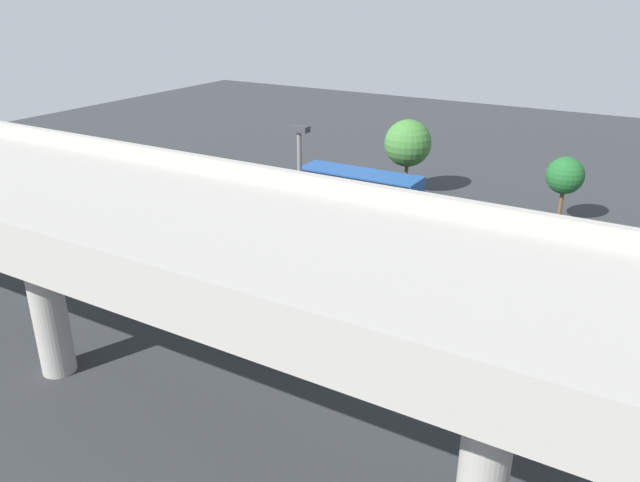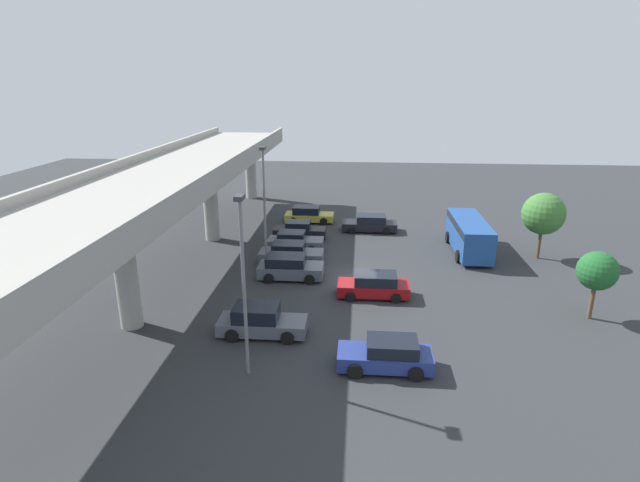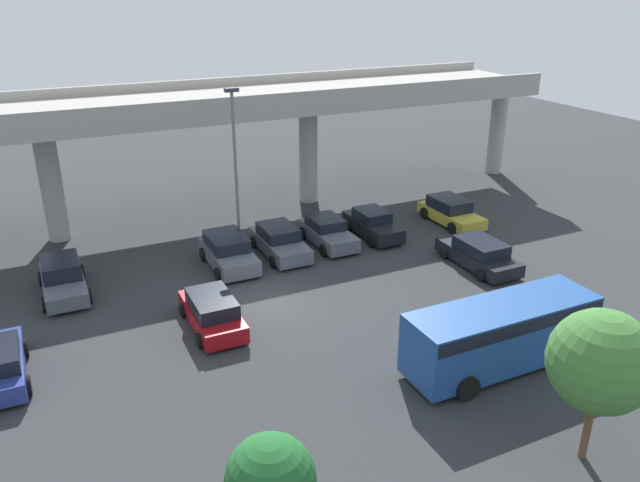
{
  "view_description": "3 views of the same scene",
  "coord_description": "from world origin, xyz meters",
  "px_view_note": "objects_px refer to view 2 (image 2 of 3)",
  "views": [
    {
      "loc": [
        -10.32,
        24.07,
        13.15
      ],
      "look_at": [
        2.96,
        1.64,
        2.39
      ],
      "focal_mm": 35.0,
      "sensor_mm": 36.0,
      "label": 1
    },
    {
      "loc": [
        -31.51,
        -0.01,
        12.93
      ],
      "look_at": [
        4.13,
        2.87,
        1.29
      ],
      "focal_mm": 28.0,
      "sensor_mm": 36.0,
      "label": 2
    },
    {
      "loc": [
        -8.62,
        -23.8,
        13.58
      ],
      "look_at": [
        3.2,
        0.88,
        2.16
      ],
      "focal_mm": 35.0,
      "sensor_mm": 36.0,
      "label": 3
    }
  ],
  "objects_px": {
    "parked_car_0": "(387,355)",
    "tree_front_left": "(597,271)",
    "parked_car_1": "(261,321)",
    "lamp_post_mid_lot": "(264,201)",
    "parked_car_3": "(290,267)",
    "lamp_post_near_aisle": "(243,275)",
    "parked_car_6": "(299,231)",
    "shuttle_bus": "(469,233)",
    "parked_car_2": "(374,285)",
    "tree_front_centre": "(544,214)",
    "parked_car_7": "(370,224)",
    "parked_car_5": "(295,242)",
    "parked_car_8": "(308,215)",
    "parked_car_4": "(291,254)"
  },
  "relations": [
    {
      "from": "parked_car_7",
      "to": "lamp_post_mid_lot",
      "type": "distance_m",
      "value": 13.45
    },
    {
      "from": "parked_car_6",
      "to": "lamp_post_mid_lot",
      "type": "distance_m",
      "value": 8.8
    },
    {
      "from": "parked_car_1",
      "to": "lamp_post_mid_lot",
      "type": "relative_size",
      "value": 0.53
    },
    {
      "from": "parked_car_5",
      "to": "tree_front_centre",
      "type": "relative_size",
      "value": 0.87
    },
    {
      "from": "tree_front_left",
      "to": "tree_front_centre",
      "type": "height_order",
      "value": "tree_front_centre"
    },
    {
      "from": "parked_car_3",
      "to": "tree_front_centre",
      "type": "xyz_separation_m",
      "value": [
        5.49,
        -18.17,
        2.68
      ]
    },
    {
      "from": "parked_car_0",
      "to": "shuttle_bus",
      "type": "relative_size",
      "value": 0.58
    },
    {
      "from": "parked_car_6",
      "to": "shuttle_bus",
      "type": "distance_m",
      "value": 13.75
    },
    {
      "from": "parked_car_1",
      "to": "parked_car_7",
      "type": "distance_m",
      "value": 20.4
    },
    {
      "from": "parked_car_1",
      "to": "lamp_post_near_aisle",
      "type": "distance_m",
      "value": 5.53
    },
    {
      "from": "shuttle_bus",
      "to": "parked_car_2",
      "type": "bearing_deg",
      "value": 140.0
    },
    {
      "from": "parked_car_1",
      "to": "parked_car_7",
      "type": "bearing_deg",
      "value": 72.84
    },
    {
      "from": "parked_car_8",
      "to": "tree_front_left",
      "type": "distance_m",
      "value": 25.94
    },
    {
      "from": "parked_car_6",
      "to": "lamp_post_mid_lot",
      "type": "relative_size",
      "value": 0.5
    },
    {
      "from": "lamp_post_near_aisle",
      "to": "parked_car_3",
      "type": "bearing_deg",
      "value": -1.56
    },
    {
      "from": "parked_car_7",
      "to": "tree_front_centre",
      "type": "bearing_deg",
      "value": 154.24
    },
    {
      "from": "parked_car_7",
      "to": "parked_car_8",
      "type": "distance_m",
      "value": 6.27
    },
    {
      "from": "parked_car_8",
      "to": "parked_car_3",
      "type": "bearing_deg",
      "value": -89.33
    },
    {
      "from": "parked_car_1",
      "to": "tree_front_left",
      "type": "distance_m",
      "value": 18.62
    },
    {
      "from": "lamp_post_mid_lot",
      "to": "tree_front_left",
      "type": "bearing_deg",
      "value": -106.45
    },
    {
      "from": "parked_car_0",
      "to": "parked_car_7",
      "type": "relative_size",
      "value": 0.91
    },
    {
      "from": "parked_car_1",
      "to": "shuttle_bus",
      "type": "height_order",
      "value": "shuttle_bus"
    },
    {
      "from": "parked_car_6",
      "to": "parked_car_7",
      "type": "relative_size",
      "value": 0.91
    },
    {
      "from": "shuttle_bus",
      "to": "tree_front_left",
      "type": "xyz_separation_m",
      "value": [
        -11.01,
        -4.62,
        1.3
      ]
    },
    {
      "from": "lamp_post_near_aisle",
      "to": "tree_front_centre",
      "type": "distance_m",
      "value": 25.21
    },
    {
      "from": "parked_car_0",
      "to": "shuttle_bus",
      "type": "bearing_deg",
      "value": -112.49
    },
    {
      "from": "parked_car_2",
      "to": "parked_car_3",
      "type": "bearing_deg",
      "value": -24.16
    },
    {
      "from": "parked_car_2",
      "to": "parked_car_5",
      "type": "relative_size",
      "value": 1.02
    },
    {
      "from": "parked_car_5",
      "to": "lamp_post_near_aisle",
      "type": "distance_m",
      "value": 17.96
    },
    {
      "from": "parked_car_5",
      "to": "lamp_post_mid_lot",
      "type": "distance_m",
      "value": 6.53
    },
    {
      "from": "parked_car_6",
      "to": "lamp_post_near_aisle",
      "type": "xyz_separation_m",
      "value": [
        -20.33,
        -0.06,
        4.17
      ]
    },
    {
      "from": "parked_car_1",
      "to": "lamp_post_mid_lot",
      "type": "xyz_separation_m",
      "value": [
        9.13,
        1.37,
        4.3
      ]
    },
    {
      "from": "shuttle_bus",
      "to": "lamp_post_near_aisle",
      "type": "bearing_deg",
      "value": 143.25
    },
    {
      "from": "parked_car_0",
      "to": "parked_car_6",
      "type": "distance_m",
      "value": 20.48
    },
    {
      "from": "parked_car_3",
      "to": "parked_car_8",
      "type": "height_order",
      "value": "parked_car_3"
    },
    {
      "from": "parked_car_1",
      "to": "parked_car_5",
      "type": "distance_m",
      "value": 13.79
    },
    {
      "from": "parked_car_6",
      "to": "parked_car_1",
      "type": "bearing_deg",
      "value": -90.19
    },
    {
      "from": "parked_car_8",
      "to": "lamp_post_near_aisle",
      "type": "bearing_deg",
      "value": -90.34
    },
    {
      "from": "parked_car_2",
      "to": "lamp_post_near_aisle",
      "type": "relative_size",
      "value": 0.53
    },
    {
      "from": "parked_car_8",
      "to": "parked_car_6",
      "type": "bearing_deg",
      "value": -92.29
    },
    {
      "from": "lamp_post_mid_lot",
      "to": "parked_car_4",
      "type": "bearing_deg",
      "value": -40.34
    },
    {
      "from": "shuttle_bus",
      "to": "tree_front_centre",
      "type": "bearing_deg",
      "value": -100.67
    },
    {
      "from": "parked_car_2",
      "to": "lamp_post_near_aisle",
      "type": "distance_m",
      "value": 11.62
    },
    {
      "from": "lamp_post_near_aisle",
      "to": "tree_front_centre",
      "type": "height_order",
      "value": "lamp_post_near_aisle"
    },
    {
      "from": "lamp_post_near_aisle",
      "to": "parked_car_2",
      "type": "bearing_deg",
      "value": -33.25
    },
    {
      "from": "parked_car_3",
      "to": "lamp_post_mid_lot",
      "type": "relative_size",
      "value": 0.5
    },
    {
      "from": "parked_car_0",
      "to": "tree_front_left",
      "type": "bearing_deg",
      "value": -152.34
    },
    {
      "from": "parked_car_2",
      "to": "parked_car_4",
      "type": "xyz_separation_m",
      "value": [
        5.48,
        5.96,
        -0.0
      ]
    },
    {
      "from": "parked_car_3",
      "to": "lamp_post_near_aisle",
      "type": "distance_m",
      "value": 12.3
    },
    {
      "from": "parked_car_0",
      "to": "parked_car_2",
      "type": "relative_size",
      "value": 0.99
    }
  ]
}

